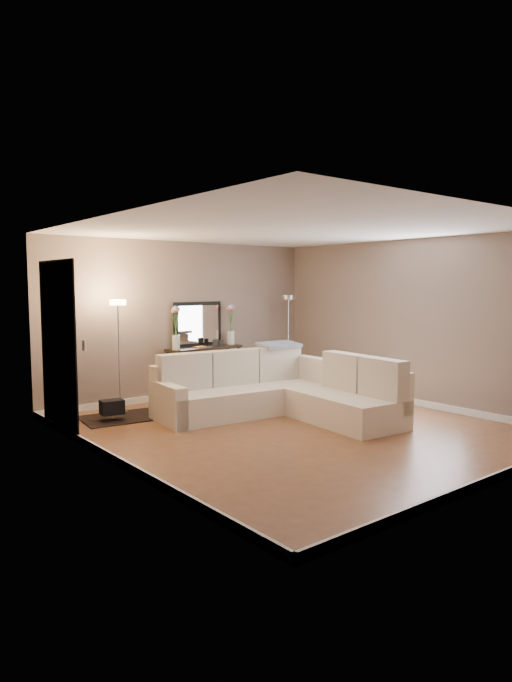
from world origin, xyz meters
TOP-DOWN VIEW (x-y plane):
  - floor at (0.00, 0.00)m, footprint 5.00×5.50m
  - ceiling at (0.00, 0.00)m, footprint 5.00×5.50m
  - wall_back at (0.00, 2.76)m, footprint 5.00×0.02m
  - wall_front at (0.00, -2.76)m, footprint 5.00×0.02m
  - wall_left at (-2.51, 0.00)m, footprint 0.02×5.50m
  - wall_right at (2.51, 0.00)m, footprint 0.02×5.50m
  - baseboard_back at (0.00, 2.73)m, footprint 5.00×0.03m
  - baseboard_front at (0.00, -2.73)m, footprint 5.00×0.03m
  - baseboard_left at (-2.48, 0.00)m, footprint 0.03×5.50m
  - baseboard_right at (2.48, 0.00)m, footprint 0.03×5.50m
  - doorway at (-2.48, 1.70)m, footprint 0.02×1.20m
  - switch_plate at (-2.48, 0.85)m, footprint 0.02×0.08m
  - sectional_sofa at (0.33, 0.70)m, footprint 2.69×2.75m
  - throw_blanket at (0.85, 1.30)m, footprint 0.68×0.41m
  - console_table at (0.19, 2.53)m, footprint 1.40×0.48m
  - leaning_mirror at (0.27, 2.72)m, footprint 0.98×0.12m
  - table_decor at (0.28, 2.50)m, footprint 0.59×0.14m
  - flower_vase_left at (-0.30, 2.49)m, footprint 0.16×0.14m
  - flower_vase_right at (0.86, 2.59)m, footprint 0.16×0.14m
  - floor_lamp_lit at (-1.39, 2.27)m, footprint 0.26×0.26m
  - floor_lamp_unlit at (2.01, 2.37)m, footprint 0.25×0.25m
  - charcoal_rug at (-1.52, 1.97)m, footprint 1.18×0.94m
  - black_bag at (-1.69, 1.89)m, footprint 0.33×0.25m

SIDE VIEW (x-z plane):
  - floor at x=0.00m, z-range -0.01..0.00m
  - charcoal_rug at x=-1.52m, z-range 0.00..0.01m
  - baseboard_back at x=0.00m, z-range 0.00..0.10m
  - baseboard_front at x=0.00m, z-range 0.00..0.10m
  - baseboard_left at x=-2.48m, z-range 0.00..0.10m
  - baseboard_right at x=2.48m, z-range 0.00..0.10m
  - black_bag at x=-1.69m, z-range 0.10..0.30m
  - sectional_sofa at x=0.33m, z-range -0.12..0.80m
  - console_table at x=0.19m, z-range 0.05..0.90m
  - table_decor at x=0.28m, z-range 0.79..0.93m
  - throw_blanket at x=0.85m, z-range 0.91..1.00m
  - doorway at x=-2.48m, z-range 0.00..2.20m
  - flower_vase_left at x=-0.30m, z-range 0.77..1.50m
  - flower_vase_right at x=0.86m, z-range 0.77..1.50m
  - floor_lamp_lit at x=-1.39m, z-range 0.34..2.01m
  - floor_lamp_unlit at x=2.01m, z-range 0.35..2.05m
  - switch_plate at x=-2.48m, z-range 1.14..1.26m
  - leaning_mirror at x=0.27m, z-range 0.84..1.60m
  - wall_back at x=0.00m, z-range 0.00..2.60m
  - wall_front at x=0.00m, z-range 0.00..2.60m
  - wall_left at x=-2.51m, z-range 0.00..2.60m
  - wall_right at x=2.51m, z-range 0.00..2.60m
  - ceiling at x=0.00m, z-range 2.60..2.61m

